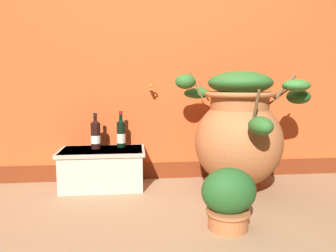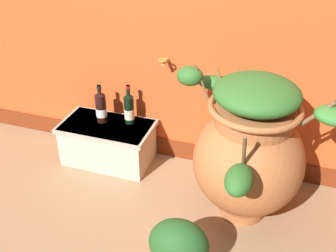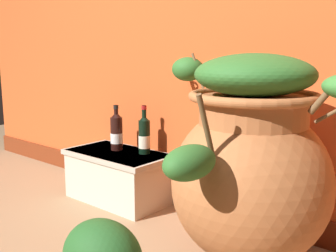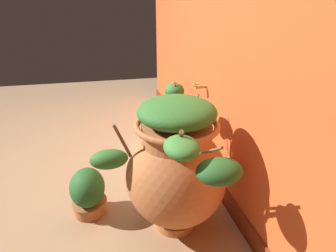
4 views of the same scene
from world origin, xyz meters
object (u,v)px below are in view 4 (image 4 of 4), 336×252
terracotta_urn (176,165)px  wine_bottle_left (174,110)px  potted_shrub (88,192)px  wine_bottle_middle (184,117)px

terracotta_urn → wine_bottle_left: (-1.09, 0.26, -0.04)m
potted_shrub → wine_bottle_middle: bearing=125.8°
wine_bottle_middle → potted_shrub: bearing=-54.2°
wine_bottle_left → potted_shrub: bearing=-45.2°
wine_bottle_middle → terracotta_urn: bearing=-19.0°
wine_bottle_middle → potted_shrub: (0.64, -0.89, -0.25)m
wine_bottle_middle → potted_shrub: size_ratio=0.84×
wine_bottle_left → wine_bottle_middle: wine_bottle_middle is taller
wine_bottle_left → potted_shrub: wine_bottle_left is taller
terracotta_urn → wine_bottle_middle: 0.94m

